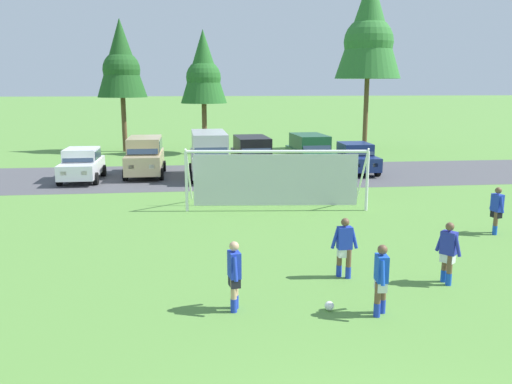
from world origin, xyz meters
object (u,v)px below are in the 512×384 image
at_px(soccer_ball, 329,306).
at_px(soccer_goal, 276,176).
at_px(player_midfield_center, 448,253).
at_px(parked_car_slot_center_right, 310,153).
at_px(player_trailing_back, 381,280).
at_px(parked_car_slot_right, 355,158).
at_px(parked_car_slot_center_left, 209,154).
at_px(player_defender_far, 344,248).
at_px(parked_car_slot_center, 252,155).
at_px(parked_car_slot_far_left, 82,164).
at_px(player_winger_right, 497,211).
at_px(player_striker_near, 234,276).
at_px(parked_car_slot_left, 145,156).

xyz_separation_m(soccer_ball, soccer_goal, (0.34, 10.51, 1.18)).
relative_size(player_midfield_center, parked_car_slot_center_right, 0.35).
bearing_deg(player_trailing_back, parked_car_slot_right, 74.76).
height_order(soccer_ball, parked_car_slot_center_right, parked_car_slot_center_right).
relative_size(parked_car_slot_center_left, parked_car_slot_center_right, 1.03).
bearing_deg(player_defender_far, parked_car_slot_center_right, 80.82).
xyz_separation_m(player_trailing_back, parked_car_slot_center, (-0.87, 18.80, 0.29)).
bearing_deg(player_defender_far, soccer_ball, -113.88).
xyz_separation_m(player_defender_far, parked_car_slot_center_right, (2.80, 17.31, 0.29)).
relative_size(player_trailing_back, parked_car_slot_far_left, 0.39).
height_order(soccer_ball, soccer_goal, soccer_goal).
bearing_deg(player_winger_right, soccer_goal, 144.39).
xyz_separation_m(player_defender_far, player_winger_right, (6.36, 3.51, 0.00)).
distance_m(parked_car_slot_center_left, parked_car_slot_center_right, 6.17).
xyz_separation_m(parked_car_slot_center_left, parked_car_slot_center_right, (5.95, 1.64, -0.23)).
height_order(parked_car_slot_far_left, parked_car_slot_center_right, parked_car_slot_center_right).
distance_m(player_defender_far, parked_car_slot_right, 17.37).
distance_m(player_winger_right, parked_car_slot_center_left, 15.44).
relative_size(player_midfield_center, player_winger_right, 1.00).
distance_m(parked_car_slot_center_left, parked_car_slot_right, 8.52).
relative_size(player_midfield_center, parked_car_slot_far_left, 0.39).
height_order(player_midfield_center, parked_car_slot_center_right, parked_car_slot_center_right).
height_order(soccer_ball, player_striker_near, player_striker_near).
distance_m(player_defender_far, parked_car_slot_left, 18.14).
xyz_separation_m(soccer_ball, parked_car_slot_far_left, (-9.03, 17.68, 0.77)).
relative_size(player_winger_right, parked_car_slot_center_left, 0.34).
distance_m(parked_car_slot_left, parked_car_slot_right, 12.05).
bearing_deg(player_trailing_back, soccer_goal, 93.84).
relative_size(soccer_goal, parked_car_slot_center_right, 1.60).
height_order(player_striker_near, player_winger_right, same).
bearing_deg(parked_car_slot_right, parked_car_slot_center, -178.89).
bearing_deg(parked_car_slot_center, player_defender_far, -87.52).
xyz_separation_m(player_defender_far, player_trailing_back, (0.16, -2.38, 0.00)).
bearing_deg(player_winger_right, parked_car_slot_far_left, 143.33).
distance_m(soccer_goal, parked_car_slot_left, 10.40).
bearing_deg(soccer_ball, player_trailing_back, -17.88).
xyz_separation_m(player_winger_right, parked_car_slot_left, (-13.09, 13.33, 0.29)).
xyz_separation_m(player_striker_near, parked_car_slot_far_left, (-6.88, 17.41, 0.05)).
bearing_deg(player_defender_far, parked_car_slot_center_left, 101.36).
height_order(player_winger_right, parked_car_slot_center_left, parked_car_slot_center_left).
bearing_deg(player_trailing_back, parked_car_slot_center_right, 82.38).
distance_m(soccer_goal, parked_car_slot_center_left, 7.65).
xyz_separation_m(soccer_goal, player_midfield_center, (3.09, -9.20, -0.47)).
xyz_separation_m(parked_car_slot_left, parked_car_slot_center, (6.02, -0.42, 0.00)).
bearing_deg(parked_car_slot_far_left, soccer_ball, -62.94).
distance_m(player_defender_far, parked_car_slot_center_right, 17.54).
distance_m(player_defender_far, parked_car_slot_far_left, 18.53).
height_order(player_trailing_back, parked_car_slot_center_right, parked_car_slot_center_right).
bearing_deg(parked_car_slot_center_left, parked_car_slot_center_right, 15.43).
xyz_separation_m(player_midfield_center, parked_car_slot_far_left, (-12.47, 16.38, 0.05)).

